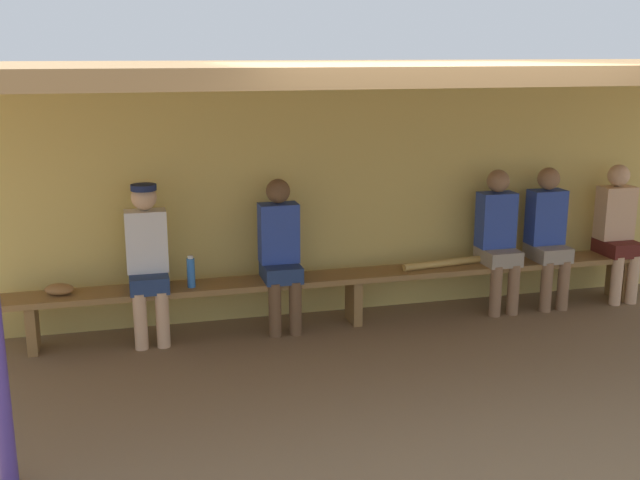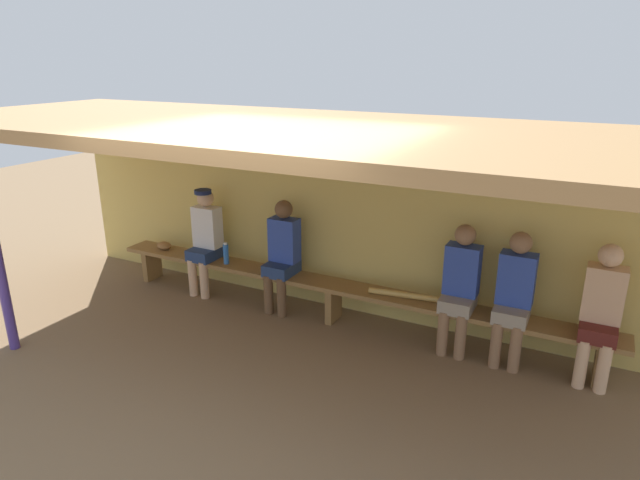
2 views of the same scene
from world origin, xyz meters
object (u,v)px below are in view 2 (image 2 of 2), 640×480
Objects in this scene: player_in_red at (205,236)px; water_bottle_green at (226,254)px; player_near_post at (460,284)px; baseball_bat at (410,296)px; player_in_white at (514,293)px; player_shirtless_tan at (282,252)px; player_leftmost at (601,309)px; baseball_glove_tan at (164,246)px; bench at (334,289)px.

player_in_red is 0.39m from water_bottle_green.
player_near_post reaches higher than baseball_bat.
player_shirtless_tan is at bearing 180.00° from player_in_white.
player_near_post is 1.51× the size of baseball_bat.
player_in_red reaches higher than baseball_bat.
baseball_bat is (-1.80, -0.00, -0.24)m from player_leftmost.
baseball_glove_tan is at bearing 178.38° from player_in_red.
water_bottle_green is (-1.45, -0.05, 0.20)m from bench.
player_shirtless_tan and player_leftmost have the same top height.
bench is 6.79× the size of baseball_bat.
bench is 1.47m from water_bottle_green.
player_leftmost is at bearing 0.68° from water_bottle_green.
player_near_post is 0.57m from baseball_bat.
player_shirtless_tan is at bearing -0.02° from player_in_red.
player_shirtless_tan and player_near_post have the same top height.
player_near_post is 5.56× the size of baseball_glove_tan.
player_shirtless_tan reaches higher than baseball_bat.
bench is 0.90m from baseball_bat.
player_shirtless_tan is 1.86m from baseball_glove_tan.
bench is 1.45m from player_near_post.
player_shirtless_tan is 1.00× the size of player_leftmost.
player_leftmost and player_in_white have the same top height.
bench is at bearing -179.91° from player_in_white.
player_in_red reaches higher than water_bottle_green.
baseball_bat is (2.70, -0.00, -0.25)m from player_in_red.
bench is 0.76m from player_shirtless_tan.
baseball_glove_tan is 3.41m from baseball_bat.
baseball_glove_tan reaches higher than baseball_bat.
water_bottle_green is at bearing -176.37° from player_shirtless_tan.
baseball_glove_tan is at bearing 179.73° from player_in_white.
player_leftmost is 1.81m from baseball_bat.
player_shirtless_tan is 4.86× the size of water_bottle_green.
player_near_post reaches higher than baseball_glove_tan.
player_shirtless_tan is 2.08m from player_near_post.
player_in_white reaches higher than baseball_bat.
player_shirtless_tan is (-0.67, 0.00, 0.34)m from bench.
player_in_red reaches higher than player_shirtless_tan.
player_near_post is (2.08, 0.00, 0.00)m from player_shirtless_tan.
player_near_post is 2.87m from water_bottle_green.
baseball_glove_tan is (-3.93, 0.02, -0.22)m from player_near_post.
bench is 4.49× the size of player_leftmost.
player_leftmost is at bearing -7.29° from baseball_bat.
player_in_white is at bearing 0.00° from player_near_post.
water_bottle_green reaches higher than baseball_bat.
water_bottle_green is (-4.14, -0.05, -0.14)m from player_leftmost.
player_shirtless_tan is at bearing 172.50° from baseball_bat.
player_in_red reaches higher than baseball_glove_tan.
player_leftmost is 1.51× the size of baseball_bat.
player_shirtless_tan is at bearing 179.74° from bench.
water_bottle_green is at bearing -179.01° from player_near_post.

